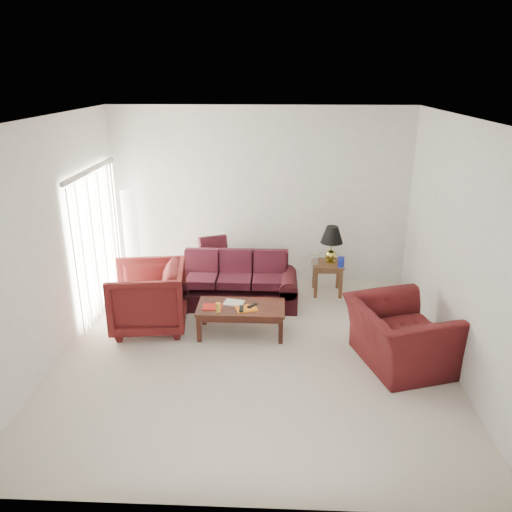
% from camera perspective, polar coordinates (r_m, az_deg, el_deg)
% --- Properties ---
extents(floor, '(5.00, 5.00, 0.00)m').
position_cam_1_polar(floor, '(6.71, -0.33, -10.98)').
color(floor, beige).
rests_on(floor, ground).
extents(blinds, '(0.10, 2.00, 2.16)m').
position_cam_1_polar(blinds, '(7.91, -17.65, 1.60)').
color(blinds, silver).
rests_on(blinds, ground).
extents(sofa, '(2.00, 0.96, 0.80)m').
position_cam_1_polar(sofa, '(7.86, -2.40, -2.84)').
color(sofa, black).
rests_on(sofa, ground).
extents(throw_pillow, '(0.51, 0.39, 0.48)m').
position_cam_1_polar(throw_pillow, '(8.40, -4.88, 0.72)').
color(throw_pillow, black).
rests_on(throw_pillow, sofa).
extents(end_table, '(0.53, 0.53, 0.54)m').
position_cam_1_polar(end_table, '(8.39, 8.13, -2.48)').
color(end_table, '#522B1C').
rests_on(end_table, ground).
extents(table_lamp, '(0.38, 0.38, 0.61)m').
position_cam_1_polar(table_lamp, '(8.23, 8.62, 1.32)').
color(table_lamp, gold).
rests_on(table_lamp, end_table).
extents(clock, '(0.14, 0.08, 0.13)m').
position_cam_1_polar(clock, '(8.16, 6.64, -0.56)').
color(clock, white).
rests_on(clock, end_table).
extents(blue_canister, '(0.11, 0.11, 0.16)m').
position_cam_1_polar(blue_canister, '(8.12, 9.70, -0.69)').
color(blue_canister, navy).
rests_on(blue_canister, end_table).
extents(picture_frame, '(0.21, 0.23, 0.06)m').
position_cam_1_polar(picture_frame, '(8.44, 6.88, 0.32)').
color(picture_frame, silver).
rests_on(picture_frame, end_table).
extents(floor_lamp, '(0.29, 0.29, 1.73)m').
position_cam_1_polar(floor_lamp, '(8.50, -14.01, 1.72)').
color(floor_lamp, silver).
rests_on(floor_lamp, ground).
extents(armchair_left, '(1.16, 1.14, 0.95)m').
position_cam_1_polar(armchair_left, '(7.28, -12.25, -4.64)').
color(armchair_left, '#430F0F').
rests_on(armchair_left, ground).
extents(armchair_right, '(1.39, 1.49, 0.80)m').
position_cam_1_polar(armchair_right, '(6.55, 16.06, -8.69)').
color(armchair_right, '#3F0E10').
rests_on(armchair_right, ground).
extents(coffee_table, '(1.32, 0.86, 0.43)m').
position_cam_1_polar(coffee_table, '(7.07, -1.71, -7.29)').
color(coffee_table, black).
rests_on(coffee_table, ground).
extents(magazine_red, '(0.28, 0.22, 0.02)m').
position_cam_1_polar(magazine_red, '(6.96, -4.98, -5.81)').
color(magazine_red, red).
rests_on(magazine_red, coffee_table).
extents(magazine_white, '(0.31, 0.26, 0.02)m').
position_cam_1_polar(magazine_white, '(7.06, -2.52, -5.35)').
color(magazine_white, white).
rests_on(magazine_white, coffee_table).
extents(magazine_orange, '(0.34, 0.30, 0.02)m').
position_cam_1_polar(magazine_orange, '(6.89, -1.11, -6.02)').
color(magazine_orange, orange).
rests_on(magazine_orange, coffee_table).
extents(remote_a, '(0.06, 0.19, 0.02)m').
position_cam_1_polar(remote_a, '(6.84, -1.68, -6.04)').
color(remote_a, black).
rests_on(remote_a, coffee_table).
extents(remote_b, '(0.14, 0.16, 0.02)m').
position_cam_1_polar(remote_b, '(6.93, -0.43, -5.66)').
color(remote_b, black).
rests_on(remote_b, coffee_table).
extents(yellow_glass, '(0.09, 0.09, 0.13)m').
position_cam_1_polar(yellow_glass, '(6.81, -4.35, -5.88)').
color(yellow_glass, yellow).
rests_on(yellow_glass, coffee_table).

